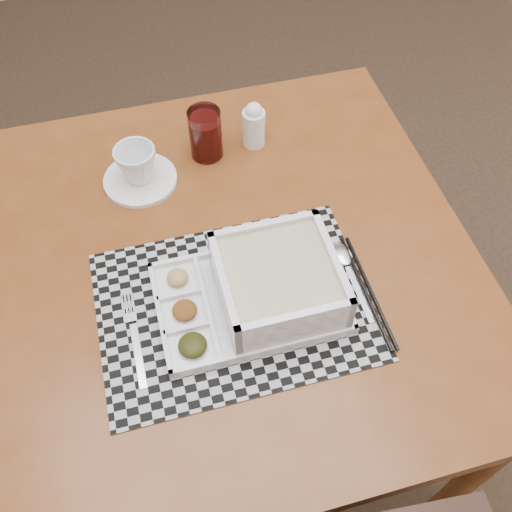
# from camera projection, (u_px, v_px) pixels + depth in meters

# --- Properties ---
(floor) EXTENTS (5.00, 5.00, 0.00)m
(floor) POSITION_uv_depth(u_px,v_px,m) (271.00, 438.00, 1.56)
(floor) COLOR black
(floor) RESTS_ON ground
(dining_table) EXTENTS (1.03, 1.03, 0.70)m
(dining_table) POSITION_uv_depth(u_px,v_px,m) (224.00, 278.00, 1.11)
(dining_table) COLOR #5B2A10
(dining_table) RESTS_ON ground
(placemat) EXTENTS (0.51, 0.40, 0.00)m
(placemat) POSITION_uv_depth(u_px,v_px,m) (234.00, 305.00, 0.99)
(placemat) COLOR #9A99A0
(placemat) RESTS_ON dining_table
(serving_tray) EXTENTS (0.34, 0.26, 0.10)m
(serving_tray) POSITION_uv_depth(u_px,v_px,m) (270.00, 287.00, 0.97)
(serving_tray) COLOR white
(serving_tray) RESTS_ON placemat
(fork) EXTENTS (0.04, 0.19, 0.00)m
(fork) POSITION_uv_depth(u_px,v_px,m) (133.00, 337.00, 0.96)
(fork) COLOR silver
(fork) RESTS_ON placemat
(spoon) EXTENTS (0.04, 0.18, 0.01)m
(spoon) POSITION_uv_depth(u_px,v_px,m) (344.00, 260.00, 1.05)
(spoon) COLOR silver
(spoon) RESTS_ON placemat
(chopsticks) EXTENTS (0.04, 0.24, 0.01)m
(chopsticks) POSITION_uv_depth(u_px,v_px,m) (368.00, 291.00, 1.01)
(chopsticks) COLOR black
(chopsticks) RESTS_ON placemat
(saucer) EXTENTS (0.15, 0.15, 0.01)m
(saucer) POSITION_uv_depth(u_px,v_px,m) (140.00, 180.00, 1.16)
(saucer) COLOR white
(saucer) RESTS_ON dining_table
(cup) EXTENTS (0.11, 0.11, 0.08)m
(cup) POSITION_uv_depth(u_px,v_px,m) (137.00, 164.00, 1.13)
(cup) COLOR white
(cup) RESTS_ON saucer
(juice_glass) EXTENTS (0.07, 0.07, 0.11)m
(juice_glass) POSITION_uv_depth(u_px,v_px,m) (206.00, 135.00, 1.17)
(juice_glass) COLOR white
(juice_glass) RESTS_ON dining_table
(creamer_bottle) EXTENTS (0.05, 0.05, 0.11)m
(creamer_bottle) POSITION_uv_depth(u_px,v_px,m) (254.00, 125.00, 1.19)
(creamer_bottle) COLOR white
(creamer_bottle) RESTS_ON dining_table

